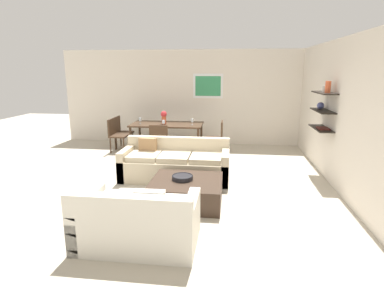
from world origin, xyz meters
The scene contains 16 objects.
ground_plane centered at (0.00, 0.00, 0.00)m, with size 18.00×18.00×0.00m, color #BCB29E.
back_wall_unit centered at (0.30, 3.53, 1.35)m, with size 8.40×0.09×2.70m.
right_wall_shelf_unit centered at (3.03, 0.60, 1.35)m, with size 0.34×8.20×2.70m.
sofa_beige centered at (0.00, 0.34, 0.29)m, with size 2.12×0.90×0.78m.
loveseat_white centered at (-0.03, -2.15, 0.29)m, with size 1.47×0.90×0.78m.
coffee_table centered at (0.38, -0.81, 0.19)m, with size 1.15×1.07×0.38m.
decorative_bowl centered at (0.31, -0.78, 0.42)m, with size 0.35×0.35×0.07m.
dining_table centered at (-0.60, 2.45, 0.68)m, with size 1.87×0.95×0.75m.
dining_chair_foot centered at (-0.60, 1.57, 0.50)m, with size 0.44×0.44×0.88m.
dining_chair_left_near centered at (-1.94, 2.24, 0.50)m, with size 0.44×0.44×0.88m.
dining_chair_left_far centered at (-1.94, 2.66, 0.50)m, with size 0.44×0.44×0.88m.
dining_chair_right_near centered at (0.74, 2.24, 0.50)m, with size 0.44×0.44×0.88m.
wine_glass_left_near centered at (-1.29, 2.33, 0.86)m, with size 0.07×0.07×0.16m.
wine_glass_foot centered at (-0.60, 2.03, 0.86)m, with size 0.07×0.07×0.16m.
wine_glass_right_near centered at (0.09, 2.33, 0.86)m, with size 0.06×0.06×0.17m.
centerpiece_vase centered at (-0.68, 2.42, 0.94)m, with size 0.16×0.16×0.34m.
Camera 1 is at (1.08, -5.61, 2.13)m, focal length 29.41 mm.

